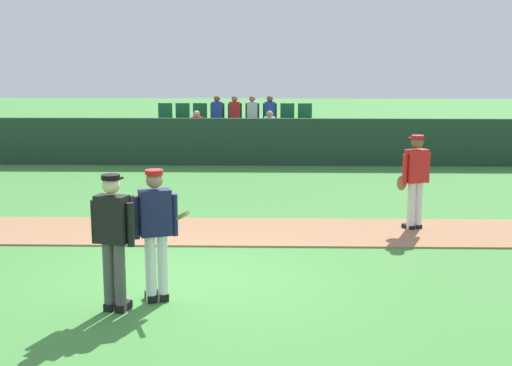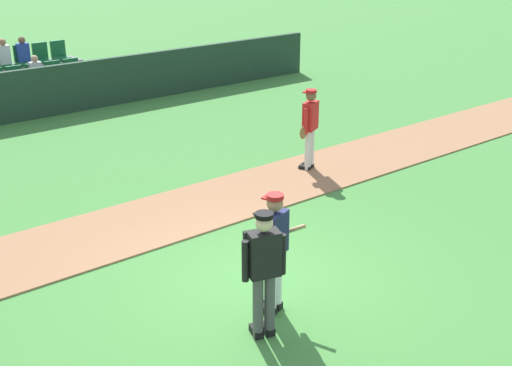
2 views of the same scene
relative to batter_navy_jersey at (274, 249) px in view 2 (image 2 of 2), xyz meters
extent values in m
plane|color=#42843A|center=(0.32, 0.78, -0.97)|extent=(80.00, 80.00, 0.00)
cube|color=#9E704C|center=(0.32, 3.59, -0.95)|extent=(28.00, 1.99, 0.03)
cube|color=#1E3828|center=(0.32, 11.26, -0.29)|extent=(20.00, 0.16, 1.36)
cube|color=#196033|center=(0.87, 12.18, -0.22)|extent=(0.44, 0.40, 0.08)
cube|color=#196033|center=(0.87, 12.40, 0.03)|extent=(0.44, 0.08, 0.50)
cube|color=#196033|center=(1.42, 12.18, -0.22)|extent=(0.44, 0.40, 0.08)
cube|color=#196033|center=(1.42, 12.40, 0.03)|extent=(0.44, 0.08, 0.50)
cube|color=silver|center=(1.42, 12.23, 0.08)|extent=(0.32, 0.22, 0.52)
sphere|color=tan|center=(1.42, 12.23, 0.43)|extent=(0.20, 0.20, 0.20)
cube|color=#196033|center=(1.97, 12.18, -0.22)|extent=(0.44, 0.40, 0.08)
cube|color=#196033|center=(1.97, 12.40, 0.03)|extent=(0.44, 0.08, 0.50)
cube|color=#196033|center=(2.52, 12.18, -0.22)|extent=(0.44, 0.40, 0.08)
cube|color=#196033|center=(2.52, 12.40, 0.03)|extent=(0.44, 0.08, 0.50)
cube|color=#196033|center=(0.87, 13.03, 0.18)|extent=(0.44, 0.40, 0.08)
cube|color=#196033|center=(0.87, 13.25, 0.43)|extent=(0.44, 0.08, 0.50)
cube|color=silver|center=(0.87, 13.08, 0.48)|extent=(0.32, 0.22, 0.52)
sphere|color=#9E7051|center=(0.87, 13.08, 0.83)|extent=(0.20, 0.20, 0.20)
cube|color=#196033|center=(1.42, 13.03, 0.18)|extent=(0.44, 0.40, 0.08)
cube|color=#196033|center=(1.42, 13.25, 0.43)|extent=(0.44, 0.08, 0.50)
cube|color=#263F99|center=(1.42, 13.08, 0.48)|extent=(0.32, 0.22, 0.52)
sphere|color=brown|center=(1.42, 13.08, 0.83)|extent=(0.20, 0.20, 0.20)
cube|color=#196033|center=(1.97, 13.03, 0.18)|extent=(0.44, 0.40, 0.08)
cube|color=#196033|center=(1.97, 13.25, 0.43)|extent=(0.44, 0.08, 0.50)
cube|color=#196033|center=(2.52, 13.03, 0.18)|extent=(0.44, 0.40, 0.08)
cube|color=#196033|center=(2.52, 13.25, 0.43)|extent=(0.44, 0.08, 0.50)
cylinder|color=white|center=(-0.08, -0.04, -0.52)|extent=(0.14, 0.14, 0.90)
cylinder|color=white|center=(0.07, 0.02, -0.52)|extent=(0.14, 0.14, 0.90)
cube|color=black|center=(-0.10, 0.02, -0.92)|extent=(0.20, 0.29, 0.10)
cube|color=black|center=(0.05, 0.08, -0.92)|extent=(0.20, 0.29, 0.10)
cube|color=#191E47|center=(0.00, -0.01, 0.23)|extent=(0.45, 0.35, 0.60)
cylinder|color=#191E47|center=(-0.24, -0.10, 0.18)|extent=(0.09, 0.09, 0.55)
cylinder|color=#191E47|center=(0.23, 0.08, 0.18)|extent=(0.09, 0.09, 0.55)
sphere|color=#9E7051|center=(0.00, -0.01, 0.66)|extent=(0.22, 0.22, 0.22)
cylinder|color=#B21919|center=(0.00, -0.01, 0.76)|extent=(0.23, 0.23, 0.06)
cube|color=#B21919|center=(-0.04, 0.09, 0.73)|extent=(0.21, 0.18, 0.02)
cylinder|color=tan|center=(0.20, 0.17, 0.08)|extent=(0.53, 0.67, 0.41)
cylinder|color=#4C4C4C|center=(-0.55, -0.36, -0.52)|extent=(0.14, 0.14, 0.90)
cylinder|color=#4C4C4C|center=(-0.40, -0.40, -0.52)|extent=(0.14, 0.14, 0.90)
cube|color=black|center=(-0.54, -0.30, -0.92)|extent=(0.19, 0.28, 0.10)
cube|color=black|center=(-0.38, -0.34, -0.92)|extent=(0.19, 0.28, 0.10)
cube|color=black|center=(-0.48, -0.38, 0.23)|extent=(0.45, 0.33, 0.60)
cylinder|color=black|center=(-0.72, -0.31, 0.18)|extent=(0.09, 0.09, 0.55)
cylinder|color=black|center=(-0.24, -0.45, 0.18)|extent=(0.09, 0.09, 0.55)
sphere|color=beige|center=(-0.48, -0.38, 0.66)|extent=(0.22, 0.22, 0.22)
cylinder|color=black|center=(-0.48, -0.38, 0.76)|extent=(0.23, 0.23, 0.06)
cube|color=black|center=(-0.45, -0.28, 0.73)|extent=(0.21, 0.17, 0.02)
cube|color=black|center=(-0.44, -0.25, 0.23)|extent=(0.44, 0.20, 0.56)
cylinder|color=silver|center=(4.04, 3.80, -0.52)|extent=(0.14, 0.14, 0.90)
cylinder|color=silver|center=(4.19, 3.87, -0.52)|extent=(0.14, 0.14, 0.90)
cube|color=black|center=(4.02, 3.85, -0.92)|extent=(0.22, 0.29, 0.10)
cube|color=black|center=(4.16, 3.92, -0.92)|extent=(0.22, 0.29, 0.10)
cube|color=red|center=(4.12, 3.83, 0.23)|extent=(0.46, 0.37, 0.60)
cylinder|color=red|center=(3.89, 3.72, 0.18)|extent=(0.09, 0.09, 0.55)
cylinder|color=red|center=(4.34, 3.94, 0.18)|extent=(0.09, 0.09, 0.55)
sphere|color=brown|center=(4.12, 3.83, 0.66)|extent=(0.22, 0.22, 0.22)
cylinder|color=#B21919|center=(4.12, 3.83, 0.76)|extent=(0.23, 0.23, 0.06)
cube|color=#B21919|center=(4.07, 3.92, 0.73)|extent=(0.21, 0.19, 0.02)
ellipsoid|color=brown|center=(3.85, 3.76, -0.07)|extent=(0.23, 0.20, 0.28)
camera|label=1|loc=(1.50, -8.74, 2.27)|focal=49.05mm
camera|label=2|loc=(-5.08, -6.13, 4.14)|focal=46.95mm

